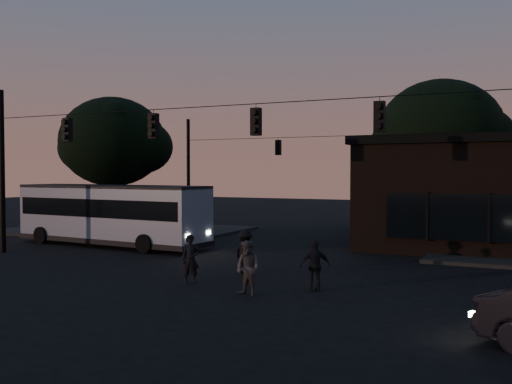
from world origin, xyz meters
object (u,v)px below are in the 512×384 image
at_px(pedestrian_d, 245,252).
at_px(pedestrian_a, 191,259).
at_px(pedestrian_b, 248,268).
at_px(bus, 111,212).
at_px(pedestrian_c, 315,266).

bearing_deg(pedestrian_d, pedestrian_a, 96.69).
bearing_deg(pedestrian_b, bus, 161.98).
relative_size(pedestrian_c, pedestrian_d, 1.00).
xyz_separation_m(bus, pedestrian_c, (13.00, -5.98, -0.92)).
xyz_separation_m(pedestrian_a, pedestrian_b, (2.53, -0.82, 0.01)).
xyz_separation_m(bus, pedestrian_d, (9.68, -4.22, -0.92)).
height_order(bus, pedestrian_a, bus).
distance_m(pedestrian_a, pedestrian_b, 2.66).
height_order(pedestrian_a, pedestrian_c, pedestrian_a).
bearing_deg(pedestrian_b, pedestrian_c, 57.47).
bearing_deg(pedestrian_c, pedestrian_a, -23.63).
distance_m(pedestrian_b, pedestrian_d, 3.65).
bearing_deg(pedestrian_c, pedestrian_d, -60.46).
xyz_separation_m(pedestrian_b, pedestrian_d, (-1.70, 3.23, -0.03)).
xyz_separation_m(pedestrian_a, pedestrian_d, (0.83, 2.41, -0.02)).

